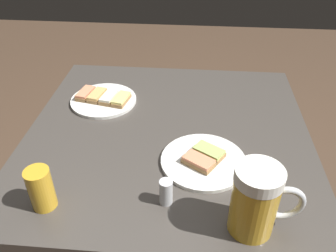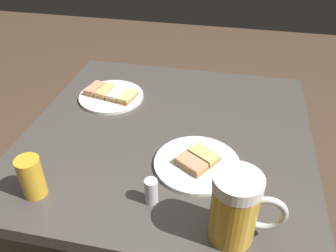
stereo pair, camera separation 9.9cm
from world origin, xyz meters
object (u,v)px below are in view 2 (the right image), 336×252
plate_far (197,163)px  beer_mug (237,208)px  plate_near (111,95)px  beer_glass_small (31,177)px  salt_shaker (151,191)px

plate_far → beer_mug: 0.23m
plate_near → plate_far: 0.42m
plate_far → beer_mug: size_ratio=1.37×
plate_near → beer_glass_small: beer_glass_small is taller
beer_mug → salt_shaker: (0.18, -0.05, -0.05)m
plate_near → beer_mug: size_ratio=1.32×
beer_mug → beer_glass_small: bearing=-2.7°
plate_far → salt_shaker: 0.17m
plate_near → plate_far: bearing=140.3°
beer_mug → salt_shaker: beer_mug is taller
plate_near → beer_glass_small: size_ratio=2.09×
plate_near → salt_shaker: salt_shaker is taller
salt_shaker → beer_glass_small: bearing=6.8°
plate_far → beer_mug: beer_mug is taller
beer_mug → beer_glass_small: beer_mug is taller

